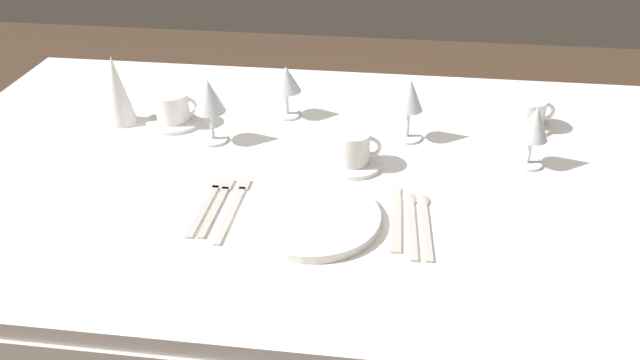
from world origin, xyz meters
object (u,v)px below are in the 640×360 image
Objects in this scene: fork_inner at (218,204)px; wine_glass_centre at (410,99)px; dinner_knife at (397,219)px; fork_salad at (207,203)px; coffee_cup_left at (528,112)px; wine_glass_far at (209,99)px; spoon_soup at (411,217)px; napkin_folded at (117,90)px; wine_glass_right at (286,82)px; coffee_cup_far at (353,147)px; fork_outer at (234,207)px; coffee_cup_right at (173,107)px; dinner_plate at (312,217)px; wine_glass_left at (534,126)px.

fork_inner is 0.51m from wine_glass_centre.
fork_salad is at bearing 178.85° from dinner_knife.
coffee_cup_left is 0.77m from wine_glass_far.
spoon_soup is 0.80m from napkin_folded.
wine_glass_far reaches higher than wine_glass_right.
napkin_folded is (-0.40, -0.09, -0.00)m from wine_glass_right.
coffee_cup_far is at bearing -13.19° from napkin_folded.
coffee_cup_left is 0.70× the size of wine_glass_far.
coffee_cup_far is at bearing 124.94° from spoon_soup.
fork_outer is 0.32m from dinner_knife.
wine_glass_right is at bearing 127.27° from spoon_soup.
spoon_soup is 1.67× the size of wine_glass_right.
wine_glass_right reaches higher than spoon_soup.
napkin_folded is at bearing 133.42° from fork_salad.
coffee_cup_right is 0.48m from coffee_cup_far.
wine_glass_left is (0.45, 0.28, 0.09)m from dinner_plate.
wine_glass_centre is (-0.29, -0.10, 0.06)m from coffee_cup_left.
napkin_folded is at bearing 174.92° from wine_glass_left.
coffee_cup_right is (-0.56, 0.35, 0.04)m from dinner_knife.
fork_salad is 0.34m from coffee_cup_far.
wine_glass_far is (-0.46, -0.07, 0.00)m from wine_glass_centre.
wine_glass_left is at bearing -18.91° from wine_glass_centre.
wine_glass_right is (-0.29, 0.43, 0.09)m from dinner_knife.
wine_glass_centre reaches higher than wine_glass_right.
dinner_plate is 1.24× the size of fork_salad.
spoon_soup is at bearing -29.86° from coffee_cup_right.
coffee_cup_right is at bearing -163.57° from wine_glass_right.
spoon_soup is at bearing -29.09° from wine_glass_far.
dinner_plate is at bearing -104.79° from coffee_cup_far.
wine_glass_left is 1.07× the size of wine_glass_right.
fork_outer is at bearing -134.68° from wine_glass_centre.
spoon_soup is 0.51m from coffee_cup_left.
fork_salad is (-0.02, 0.00, 0.00)m from fork_inner.
napkin_folded is at bearing 165.51° from wine_glass_far.
wine_glass_centre reaches higher than coffee_cup_right.
spoon_soup is (0.19, 0.04, -0.01)m from dinner_plate.
coffee_cup_right is 0.75× the size of wine_glass_left.
fork_inner is 0.02m from fork_salad.
coffee_cup_right reaches higher than fork_inner.
fork_inner is 0.44m from wine_glass_right.
wine_glass_left is at bearing -6.65° from coffee_cup_right.
coffee_cup_far reaches higher than coffee_cup_right.
wine_glass_left reaches higher than fork_inner.
wine_glass_left reaches higher than coffee_cup_left.
wine_glass_left is (0.28, 0.25, 0.09)m from dinner_knife.
coffee_cup_right is at bearing 179.32° from wine_glass_centre.
wine_glass_left is 0.98m from napkin_folded.
wine_glass_far is (-0.34, 0.07, 0.06)m from coffee_cup_far.
wine_glass_centre is 0.86× the size of napkin_folded.
wine_glass_far is (-0.75, -0.17, 0.06)m from coffee_cup_left.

